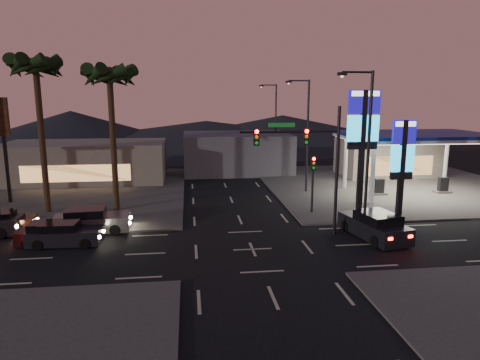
{
  "coord_description": "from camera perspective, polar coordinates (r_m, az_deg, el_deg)",
  "views": [
    {
      "loc": [
        -3.49,
        -22.86,
        8.53
      ],
      "look_at": [
        -0.08,
        5.31,
        3.0
      ],
      "focal_mm": 32.0,
      "sensor_mm": 36.0,
      "label": 1
    }
  ],
  "objects": [
    {
      "name": "hill_center",
      "position": [
        83.19,
        -4.51,
        6.49
      ],
      "size": [
        60.0,
        60.0,
        4.0
      ],
      "primitive_type": "cone",
      "color": "black",
      "rests_on": "ground"
    },
    {
      "name": "streetlight_near",
      "position": [
        26.13,
        16.36,
        4.4
      ],
      "size": [
        2.14,
        0.25,
        10.0
      ],
      "color": "black",
      "rests_on": "ground"
    },
    {
      "name": "ground",
      "position": [
        24.65,
        1.68,
        -9.22
      ],
      "size": [
        140.0,
        140.0,
        0.0
      ],
      "primitive_type": "plane",
      "color": "black",
      "rests_on": "ground"
    },
    {
      "name": "corner_lot_ne",
      "position": [
        44.29,
        19.35,
        -0.63
      ],
      "size": [
        24.0,
        24.0,
        0.12
      ],
      "primitive_type": "cube",
      "color": "#47443F",
      "rests_on": "ground"
    },
    {
      "name": "pylon_sign_short",
      "position": [
        31.2,
        20.86,
        3.17
      ],
      "size": [
        1.6,
        0.35,
        7.0
      ],
      "color": "black",
      "rests_on": "ground"
    },
    {
      "name": "pylon_sign_tall",
      "position": [
        30.86,
        16.08,
        6.63
      ],
      "size": [
        2.2,
        0.35,
        9.0
      ],
      "color": "black",
      "rests_on": "ground"
    },
    {
      "name": "car_lane_a_mid",
      "position": [
        27.66,
        -23.73,
        -6.56
      ],
      "size": [
        4.12,
        1.84,
        1.32
      ],
      "color": "black",
      "rests_on": "ground"
    },
    {
      "name": "car_lane_a_front",
      "position": [
        27.2,
        -22.39,
        -6.7
      ],
      "size": [
        4.27,
        1.89,
        1.37
      ],
      "color": "black",
      "rests_on": "ground"
    },
    {
      "name": "streetlight_far",
      "position": [
        51.97,
        4.56,
        7.89
      ],
      "size": [
        2.14,
        0.25,
        10.0
      ],
      "color": "black",
      "rests_on": "ground"
    },
    {
      "name": "suv_station",
      "position": [
        27.57,
        17.51,
        -5.85
      ],
      "size": [
        3.01,
        5.25,
        1.66
      ],
      "color": "black",
      "rests_on": "ground"
    },
    {
      "name": "building_far_mid",
      "position": [
        49.57,
        -0.5,
        3.69
      ],
      "size": [
        12.0,
        9.0,
        4.4
      ],
      "primitive_type": "cube",
      "color": "#4C4C51",
      "rests_on": "ground"
    },
    {
      "name": "palm_a",
      "position": [
        32.84,
        -16.96,
        12.13
      ],
      "size": [
        4.41,
        4.41,
        10.86
      ],
      "color": "black",
      "rests_on": "ground"
    },
    {
      "name": "corner_lot_nw",
      "position": [
        41.69,
        -24.22,
        -1.68
      ],
      "size": [
        24.0,
        24.0,
        0.12
      ],
      "primitive_type": "cube",
      "color": "#47443F",
      "rests_on": "ground"
    },
    {
      "name": "convenience_store",
      "position": [
        49.28,
        19.04,
        2.81
      ],
      "size": [
        10.0,
        6.0,
        4.0
      ],
      "primitive_type": "cube",
      "color": "#726B5B",
      "rests_on": "ground"
    },
    {
      "name": "pedestal_signal",
      "position": [
        31.67,
        9.7,
        0.67
      ],
      "size": [
        0.32,
        0.39,
        4.3
      ],
      "color": "black",
      "rests_on": "ground"
    },
    {
      "name": "car_lane_b_front",
      "position": [
        29.04,
        -19.3,
        -5.18
      ],
      "size": [
        4.97,
        2.31,
        1.58
      ],
      "color": "slate",
      "rests_on": "ground"
    },
    {
      "name": "streetlight_mid",
      "position": [
        38.37,
        8.71,
        6.7
      ],
      "size": [
        2.14,
        0.25,
        10.0
      ],
      "color": "black",
      "rests_on": "ground"
    },
    {
      "name": "hill_left",
      "position": [
        85.79,
        -21.57,
        6.57
      ],
      "size": [
        40.0,
        40.0,
        6.0
      ],
      "primitive_type": "cone",
      "color": "black",
      "rests_on": "ground"
    },
    {
      "name": "car_lane_b_rear",
      "position": [
        31.57,
        -29.19,
        -4.94
      ],
      "size": [
        4.14,
        2.02,
        1.31
      ],
      "color": "#33160E",
      "rests_on": "ground"
    },
    {
      "name": "palm_b",
      "position": [
        34.06,
        -25.52,
        12.41
      ],
      "size": [
        4.41,
        4.41,
        11.46
      ],
      "color": "black",
      "rests_on": "ground"
    },
    {
      "name": "traffic_signal_mast",
      "position": [
        26.09,
        9.29,
        3.61
      ],
      "size": [
        6.1,
        0.39,
        8.0
      ],
      "color": "black",
      "rests_on": "ground"
    },
    {
      "name": "hill_right",
      "position": [
        85.11,
        5.7,
        6.91
      ],
      "size": [
        50.0,
        50.0,
        5.0
      ],
      "primitive_type": "cone",
      "color": "black",
      "rests_on": "ground"
    },
    {
      "name": "building_far_west",
      "position": [
        46.54,
        -19.91,
        2.3
      ],
      "size": [
        16.0,
        8.0,
        4.0
      ],
      "primitive_type": "cube",
      "color": "#726B5B",
      "rests_on": "ground"
    },
    {
      "name": "gas_station",
      "position": [
        40.09,
        22.31,
        5.27
      ],
      "size": [
        12.2,
        8.2,
        5.47
      ],
      "color": "silver",
      "rests_on": "ground"
    }
  ]
}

